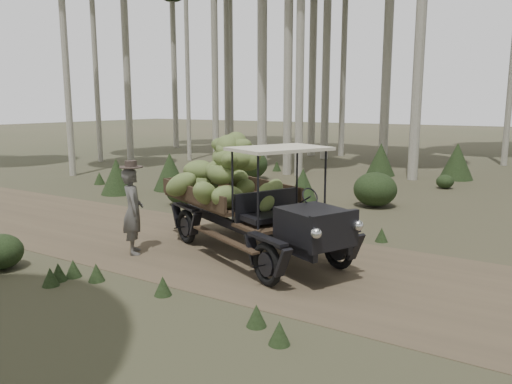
% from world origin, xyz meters
% --- Properties ---
extents(ground, '(120.00, 120.00, 0.00)m').
position_xyz_m(ground, '(0.00, 0.00, 0.00)').
color(ground, '#473D2B').
rests_on(ground, ground).
extents(dirt_track, '(70.00, 4.00, 0.01)m').
position_xyz_m(dirt_track, '(0.00, 0.00, 0.00)').
color(dirt_track, brown).
rests_on(dirt_track, ground).
extents(banana_truck, '(4.77, 3.24, 2.36)m').
position_xyz_m(banana_truck, '(-1.39, 0.30, 1.34)').
color(banana_truck, black).
rests_on(banana_truck, ground).
extents(farmer, '(0.71, 0.70, 1.80)m').
position_xyz_m(farmer, '(-2.97, -0.99, 0.85)').
color(farmer, '#4E4C48').
rests_on(farmer, ground).
extents(undergrowth, '(22.30, 24.89, 1.38)m').
position_xyz_m(undergrowth, '(-2.99, 0.60, 0.54)').
color(undergrowth, '#233319').
rests_on(undergrowth, ground).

